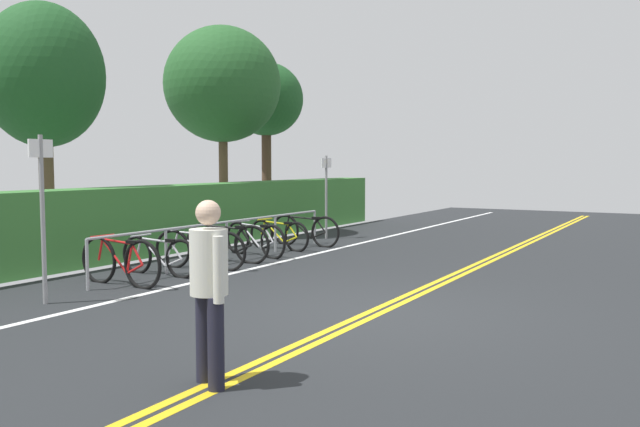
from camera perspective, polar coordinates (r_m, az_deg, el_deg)
ground_plane at (r=8.47m, az=4.96°, el=-8.65°), size 39.12×11.34×0.05m
centre_line_yellow_inner at (r=8.43m, az=5.46°, el=-8.52°), size 35.21×0.10×0.00m
centre_line_yellow_outer at (r=8.49m, az=4.47°, el=-8.41°), size 35.21×0.10×0.00m
bike_lane_stripe_white at (r=10.33m, az=-12.40°, el=-6.21°), size 35.21×0.12×0.00m
bike_rack at (r=12.69m, az=-8.09°, el=-1.46°), size 6.69×0.05×0.78m
bicycle_0 at (r=10.59m, az=-16.94°, el=-4.01°), size 0.46×1.74×0.79m
bicycle_1 at (r=11.38m, az=-13.80°, el=-3.61°), size 0.46×1.68×0.70m
bicycle_2 at (r=11.88m, az=-10.37°, el=-3.11°), size 0.51×1.80×0.74m
bicycle_3 at (r=12.65m, az=-8.06°, el=-2.55°), size 0.46×1.82×0.78m
bicycle_4 at (r=13.38m, az=-5.66°, el=-2.26°), size 0.54×1.74×0.73m
bicycle_5 at (r=14.35m, az=-3.59°, el=-1.87°), size 0.46×1.68×0.69m
bicycle_6 at (r=14.99m, az=-1.30°, el=-1.49°), size 0.46×1.80×0.75m
pedestrian at (r=5.60m, az=-9.60°, el=-5.77°), size 0.32×0.44×1.58m
sign_post_near at (r=9.45m, az=-22.95°, el=0.86°), size 0.36×0.06×2.26m
sign_post_far at (r=16.35m, az=0.54°, el=2.19°), size 0.36×0.10×2.07m
hedge_backdrop at (r=15.13m, az=-10.69°, el=-0.16°), size 15.64×0.85×1.41m
tree_mid at (r=14.68m, az=-22.88°, el=10.90°), size 2.43×2.43×5.12m
tree_far_right at (r=17.38m, az=-8.46°, el=10.98°), size 3.00×3.00×5.39m
tree_extra at (r=20.19m, az=-4.70°, el=9.72°), size 2.24×2.24×4.92m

